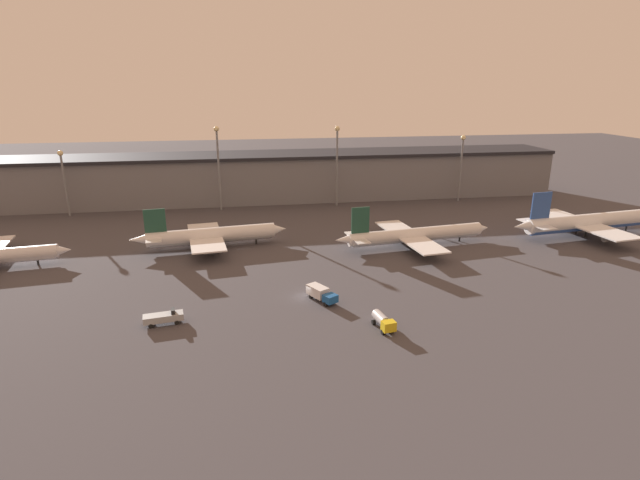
{
  "coord_description": "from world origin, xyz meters",
  "views": [
    {
      "loc": [
        -12.18,
        -94.78,
        43.17
      ],
      "look_at": [
        6.57,
        19.95,
        6.0
      ],
      "focal_mm": 28.0,
      "sensor_mm": 36.0,
      "label": 1
    }
  ],
  "objects": [
    {
      "name": "ground",
      "position": [
        0.0,
        0.0,
        0.0
      ],
      "size": [
        600.0,
        600.0,
        0.0
      ],
      "primitive_type": "plane",
      "color": "#423F44"
    },
    {
      "name": "terminal_building",
      "position": [
        0.0,
        92.15,
        8.78
      ],
      "size": [
        216.75,
        22.04,
        17.46
      ],
      "color": "slate",
      "rests_on": "ground"
    },
    {
      "name": "airplane_1",
      "position": [
        -20.64,
        36.35,
        3.46
      ],
      "size": [
        41.74,
        27.61,
        11.8
      ],
      "rotation": [
        0.0,
        0.0,
        0.12
      ],
      "color": "white",
      "rests_on": "ground"
    },
    {
      "name": "airplane_2",
      "position": [
        34.16,
        29.24,
        3.11
      ],
      "size": [
        45.99,
        31.61,
        11.99
      ],
      "rotation": [
        0.0,
        0.0,
        0.12
      ],
      "color": "white",
      "rests_on": "ground"
    },
    {
      "name": "airplane_3",
      "position": [
        87.22,
        30.65,
        3.9
      ],
      "size": [
        50.35,
        34.06,
        13.85
      ],
      "rotation": [
        0.0,
        0.0,
        0.12
      ],
      "color": "white",
      "rests_on": "ground"
    },
    {
      "name": "service_vehicle_0",
      "position": [
        -27.31,
        -7.54,
        1.32
      ],
      "size": [
        7.48,
        3.44,
        2.79
      ],
      "rotation": [
        0.0,
        0.0,
        0.15
      ],
      "color": "#9EA3A8",
      "rests_on": "ground"
    },
    {
      "name": "service_vehicle_1",
      "position": [
        12.37,
        -15.95,
        1.53
      ],
      "size": [
        3.31,
        6.37,
        2.58
      ],
      "rotation": [
        0.0,
        0.0,
        -1.4
      ],
      "color": "gold",
      "rests_on": "ground"
    },
    {
      "name": "service_vehicle_2",
      "position": [
        3.19,
        -2.01,
        1.62
      ],
      "size": [
        5.92,
        7.78,
        2.81
      ],
      "rotation": [
        0.0,
        0.0,
        -1.05
      ],
      "color": "#195199",
      "rests_on": "ground"
    },
    {
      "name": "lamp_post_0",
      "position": [
        -68.92,
        78.31,
        14.14
      ],
      "size": [
        1.8,
        1.8,
        21.84
      ],
      "color": "slate",
      "rests_on": "ground"
    },
    {
      "name": "lamp_post_1",
      "position": [
        -18.99,
        78.31,
        17.97
      ],
      "size": [
        1.8,
        1.8,
        28.79
      ],
      "color": "slate",
      "rests_on": "ground"
    },
    {
      "name": "lamp_post_2",
      "position": [
        22.2,
        78.31,
        17.69
      ],
      "size": [
        1.8,
        1.8,
        28.27
      ],
      "color": "slate",
      "rests_on": "ground"
    },
    {
      "name": "lamp_post_3",
      "position": [
        68.98,
        78.31,
        15.56
      ],
      "size": [
        1.8,
        1.8,
        24.39
      ],
      "color": "slate",
      "rests_on": "ground"
    }
  ]
}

